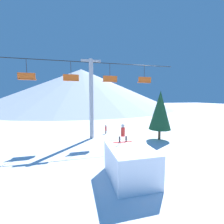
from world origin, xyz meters
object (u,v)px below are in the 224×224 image
Objects in this scene: snowboarder at (123,133)px; distant_skier at (106,129)px; snow_ramp at (130,163)px; pine_tree_near at (160,110)px.

snowboarder is 1.13× the size of distant_skier.
pine_tree_near is (6.71, 7.50, 2.60)m from snow_ramp.
pine_tree_near is (6.82, 6.29, 0.93)m from snowboarder.
pine_tree_near is 4.86× the size of distant_skier.
snow_ramp is 10.39m from pine_tree_near.
snow_ramp is 2.55× the size of snowboarder.
distant_skier is at bearing 84.62° from snowboarder.
pine_tree_near reaches higher than snowboarder.
distant_skier is (1.02, 10.81, -2.02)m from snowboarder.
snow_ramp is 0.59× the size of pine_tree_near.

